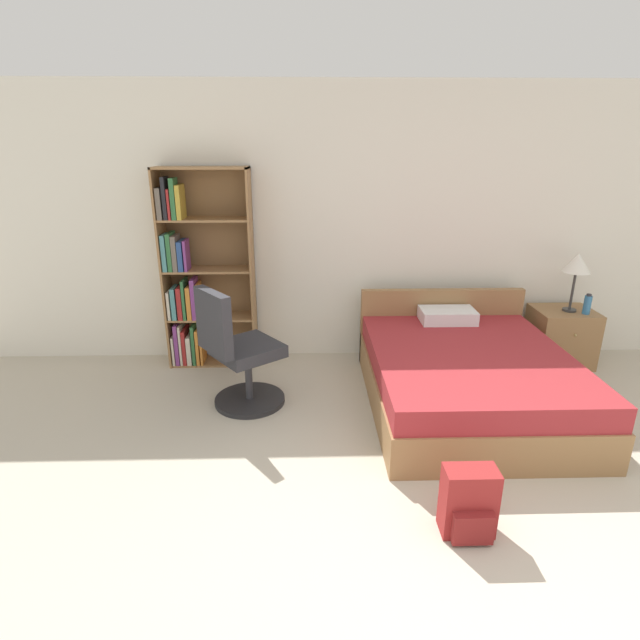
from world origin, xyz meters
The scene contains 8 objects.
wall_back centered at (0.00, 3.23, 1.30)m, with size 9.00×0.06×2.60m.
bookshelf centered at (-1.91, 3.03, 0.87)m, with size 0.84×0.31×1.87m.
bed centered at (0.43, 2.12, 0.26)m, with size 1.56×1.90×0.74m.
office_chair centered at (-1.43, 2.13, 0.45)m, with size 0.72×0.71×1.02m.
nightstand centered at (1.61, 2.91, 0.27)m, with size 0.55×0.49×0.55m.
table_lamp centered at (1.63, 2.88, 1.00)m, with size 0.25×0.25×0.55m.
water_bottle centered at (1.74, 2.79, 0.64)m, with size 0.07×0.07×0.19m.
backpack_red centered at (0.01, 0.65, 0.19)m, with size 0.29×0.22×0.40m.
Camera 1 is at (-0.88, -1.56, 2.07)m, focal length 28.00 mm.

